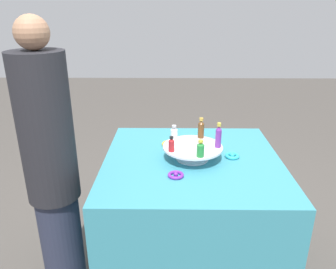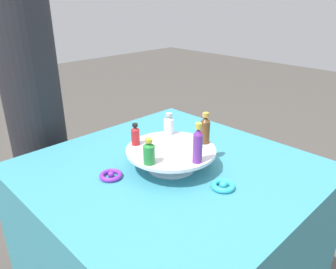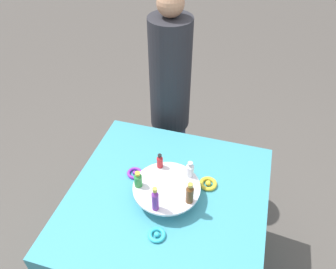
# 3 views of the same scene
# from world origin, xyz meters

# --- Properties ---
(party_table) EXTENTS (0.99, 0.99, 0.78)m
(party_table) POSITION_xyz_m (0.00, 0.00, 0.39)
(party_table) COLOR teal
(party_table) RESTS_ON ground_plane
(display_stand) EXTENTS (0.33, 0.33, 0.08)m
(display_stand) POSITION_xyz_m (0.00, 0.00, 0.83)
(display_stand) COLOR silver
(display_stand) RESTS_ON party_table
(bottle_green) EXTENTS (0.04, 0.04, 0.09)m
(bottle_green) POSITION_xyz_m (0.03, -0.13, 0.90)
(bottle_green) COLOR #288438
(bottle_green) RESTS_ON display_stand
(bottle_purple) EXTENTS (0.03, 0.03, 0.14)m
(bottle_purple) POSITION_xyz_m (0.14, -0.01, 0.92)
(bottle_purple) COLOR #702D93
(bottle_purple) RESTS_ON display_stand
(bottle_brown) EXTENTS (0.04, 0.04, 0.12)m
(bottle_brown) POSITION_xyz_m (0.05, 0.13, 0.91)
(bottle_brown) COLOR brown
(bottle_brown) RESTS_ON display_stand
(bottle_clear) EXTENTS (0.04, 0.04, 0.09)m
(bottle_clear) POSITION_xyz_m (-0.10, 0.09, 0.90)
(bottle_clear) COLOR silver
(bottle_clear) RESTS_ON display_stand
(bottle_red) EXTENTS (0.03, 0.03, 0.08)m
(bottle_red) POSITION_xyz_m (-0.12, -0.07, 0.90)
(bottle_red) COLOR #B21E23
(bottle_red) RESTS_ON display_stand
(ribbon_bow_teal) EXTENTS (0.08, 0.08, 0.03)m
(ribbon_bow_teal) POSITION_xyz_m (0.23, 0.02, 0.79)
(ribbon_bow_teal) COLOR #2DB7CC
(ribbon_bow_teal) RESTS_ON party_table
(ribbon_bow_gold) EXTENTS (0.09, 0.09, 0.03)m
(ribbon_bow_gold) POSITION_xyz_m (-0.13, 0.19, 0.79)
(ribbon_bow_gold) COLOR gold
(ribbon_bow_gold) RESTS_ON party_table
(ribbon_bow_purple) EXTENTS (0.08, 0.08, 0.02)m
(ribbon_bow_purple) POSITION_xyz_m (-0.10, -0.21, 0.79)
(ribbon_bow_purple) COLOR purple
(ribbon_bow_purple) RESTS_ON party_table
(person_figure) EXTENTS (0.26, 0.26, 1.55)m
(person_figure) POSITION_xyz_m (-0.73, -0.19, 0.78)
(person_figure) COLOR #282D42
(person_figure) RESTS_ON ground_plane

